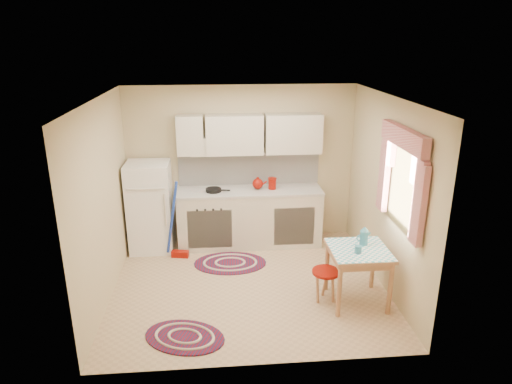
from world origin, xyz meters
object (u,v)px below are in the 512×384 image
Objects in this scene: fridge at (150,207)px; table at (357,276)px; stool at (325,285)px; base_cabinets at (249,218)px.

table is at bearing -32.77° from fridge.
stool is (2.36, -1.72, -0.49)m from fridge.
fridge reaches higher than stool.
table reaches higher than stool.
fridge is 3.29m from table.
base_cabinets reaches higher than stool.
table is at bearing -7.85° from stool.
stool is at bearing -64.88° from base_cabinets.
base_cabinets reaches higher than table.
fridge is at bearing 147.23° from table.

